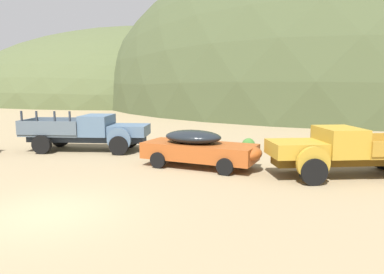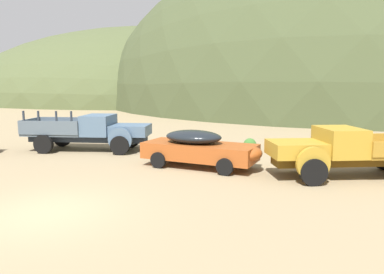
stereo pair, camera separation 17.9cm
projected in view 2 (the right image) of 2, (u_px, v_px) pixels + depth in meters
The scene contains 7 objects.
ground_plane at pixel (46, 213), 10.19m from camera, with size 300.00×300.00×0.00m, color #998460.
hill_distant at pixel (155, 98), 87.13m from camera, with size 78.75×78.73×31.03m, color #4C5633.
hill_far_right at pixel (329, 102), 68.17m from camera, with size 78.35×86.08×52.04m, color #424C2D.
truck_chalk_blue at pixel (97, 132), 19.48m from camera, with size 6.62×2.78×2.16m.
car_oxide_orange at pixel (203, 148), 15.60m from camera, with size 5.33×3.08×1.57m.
truck_mustard at pixel (342, 151), 13.92m from camera, with size 6.70×3.59×1.89m.
bush_lone_scrub at pixel (249, 146), 19.94m from camera, with size 0.80×0.72×0.78m.
Camera 2 is at (5.55, -9.00, 3.55)m, focal length 34.62 mm.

